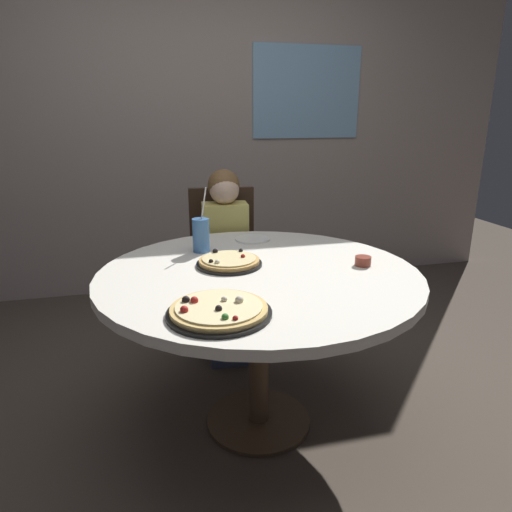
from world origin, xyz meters
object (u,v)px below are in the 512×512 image
Objects in this scene: soda_cup at (201,235)px; pizza_cheese at (229,262)px; chair_wooden at (224,257)px; diner_child at (227,274)px; dining_table at (259,289)px; pizza_veggie at (219,310)px; sauce_bowl at (363,261)px; plate_small at (252,239)px.

pizza_cheese is at bearing -69.23° from soda_cup.
diner_child reaches higher than chair_wooden.
chair_wooden is 0.88× the size of diner_child.
dining_table is 1.42× the size of chair_wooden.
dining_table is 0.47m from pizza_veggie.
chair_wooden is at bearing 115.43° from sauce_bowl.
dining_table is 0.47m from sauce_bowl.
soda_cup reaches higher than pizza_cheese.
plate_small is at bearing -68.70° from diner_child.
diner_child is 0.38m from plate_small.
dining_table is 7.51× the size of plate_small.
dining_table is 0.18m from pizza_cheese.
pizza_cheese is at bearing -98.13° from chair_wooden.
pizza_cheese is (0.13, 0.50, -0.00)m from pizza_veggie.
chair_wooden reaches higher than plate_small.
pizza_veggie is at bearing -110.28° from plate_small.
sauce_bowl is (0.45, -0.95, 0.24)m from chair_wooden.
soda_cup is 0.76m from sauce_bowl.
diner_child is 15.46× the size of sauce_bowl.
plate_small reaches higher than dining_table.
pizza_cheese reaches higher than sauce_bowl.
plate_small is (0.08, -0.42, 0.22)m from chair_wooden.
chair_wooden is 1.07m from sauce_bowl.
pizza_veggie is (-0.24, -0.40, 0.10)m from dining_table.
dining_table is 4.40× the size of soda_cup.
pizza_cheese is (-0.11, 0.10, 0.10)m from dining_table.
soda_cup reaches higher than pizza_veggie.
diner_child is at bearing 121.21° from sauce_bowl.
pizza_veggie is (-0.24, -1.30, 0.24)m from chair_wooden.
chair_wooden reaches higher than sauce_bowl.
sauce_bowl is at bearing -4.92° from dining_table.
pizza_cheese is 0.93× the size of soda_cup.
plate_small is at bearing 125.21° from sauce_bowl.
soda_cup reaches higher than sauce_bowl.
diner_child is at bearing 63.56° from soda_cup.
dining_table is 1.25× the size of diner_child.
diner_child is at bearing 78.37° from pizza_veggie.
plate_small is (0.32, 0.88, -0.01)m from pizza_veggie.
diner_child is 0.55m from soda_cup.
sauce_bowl is 0.39× the size of plate_small.
soda_cup is (-0.19, -0.39, 0.35)m from diner_child.
diner_child is (-0.01, -0.18, -0.05)m from chair_wooden.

